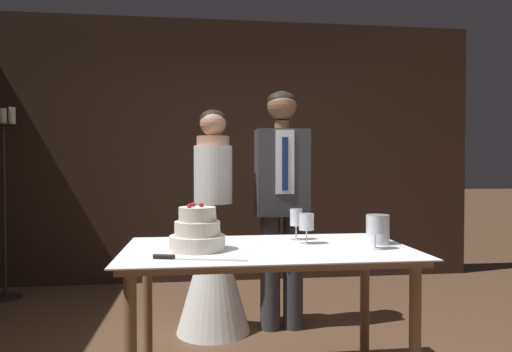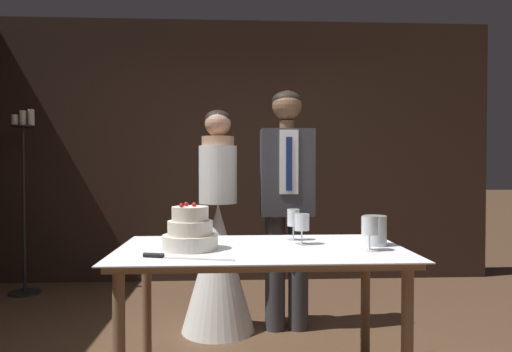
# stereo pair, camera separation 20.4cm
# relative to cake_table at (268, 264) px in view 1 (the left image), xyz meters

# --- Properties ---
(wall_back) EXTENTS (5.37, 0.12, 2.76)m
(wall_back) POSITION_rel_cake_table_xyz_m (-0.06, 2.52, 0.67)
(wall_back) COLOR black
(wall_back) RESTS_ON ground_plane
(cake_table) EXTENTS (1.49, 0.84, 0.79)m
(cake_table) POSITION_rel_cake_table_xyz_m (0.00, 0.00, 0.00)
(cake_table) COLOR #8E6B4C
(cake_table) RESTS_ON ground_plane
(tiered_cake) EXTENTS (0.28, 0.28, 0.24)m
(tiered_cake) POSITION_rel_cake_table_xyz_m (-0.37, -0.03, 0.18)
(tiered_cake) COLOR silver
(tiered_cake) RESTS_ON cake_table
(cake_knife) EXTENTS (0.43, 0.13, 0.02)m
(cake_knife) POSITION_rel_cake_table_xyz_m (-0.44, -0.26, 0.09)
(cake_knife) COLOR silver
(cake_knife) RESTS_ON cake_table
(wine_glass_near) EXTENTS (0.08, 0.08, 0.17)m
(wine_glass_near) POSITION_rel_cake_table_xyz_m (0.23, 0.08, 0.20)
(wine_glass_near) COLOR silver
(wine_glass_near) RESTS_ON cake_table
(wine_glass_middle) EXTENTS (0.07, 0.07, 0.18)m
(wine_glass_middle) POSITION_rel_cake_table_xyz_m (0.20, 0.22, 0.21)
(wine_glass_middle) COLOR silver
(wine_glass_middle) RESTS_ON cake_table
(wine_glass_far) EXTENTS (0.08, 0.08, 0.17)m
(wine_glass_far) POSITION_rel_cake_table_xyz_m (0.54, -0.12, 0.21)
(wine_glass_far) COLOR silver
(wine_glass_far) RESTS_ON cake_table
(hurricane_candle) EXTENTS (0.13, 0.13, 0.16)m
(hurricane_candle) POSITION_rel_cake_table_xyz_m (0.62, 0.03, 0.16)
(hurricane_candle) COLOR silver
(hurricane_candle) RESTS_ON cake_table
(bride) EXTENTS (0.54, 0.54, 1.63)m
(bride) POSITION_rel_cake_table_xyz_m (-0.26, 0.99, -0.11)
(bride) COLOR white
(bride) RESTS_ON ground_plane
(groom) EXTENTS (0.39, 0.25, 1.78)m
(groom) POSITION_rel_cake_table_xyz_m (0.26, 0.99, 0.30)
(groom) COLOR #38383D
(groom) RESTS_ON ground_plane
(candle_stand) EXTENTS (0.28, 0.28, 1.76)m
(candle_stand) POSITION_rel_cake_table_xyz_m (-2.12, 2.05, 0.19)
(candle_stand) COLOR black
(candle_stand) RESTS_ON ground_plane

